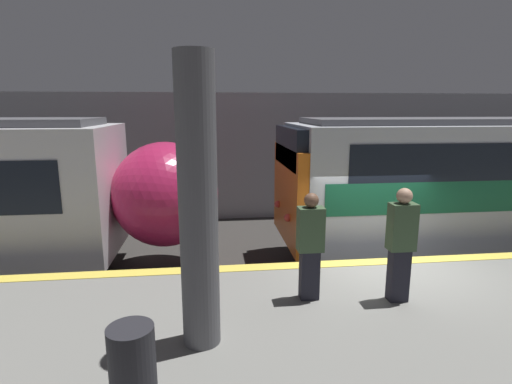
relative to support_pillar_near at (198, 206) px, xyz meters
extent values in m
plane|color=#33302D|center=(3.46, 2.37, -2.75)|extent=(120.00, 120.00, 0.00)
cube|color=slate|center=(3.46, -0.10, -2.24)|extent=(40.00, 4.95, 1.03)
cube|color=#EAD14C|center=(3.46, 2.22, -1.72)|extent=(40.00, 0.30, 0.01)
cube|color=#939399|center=(3.46, 9.29, -0.57)|extent=(50.00, 0.15, 4.37)
cylinder|color=#56565B|center=(0.00, 0.00, 0.00)|extent=(0.46, 0.46, 3.45)
ellipsoid|color=#B21E4C|center=(-0.88, 4.67, -0.84)|extent=(2.42, 2.68, 2.39)
sphere|color=#F2EFCC|center=(0.07, 4.67, -1.26)|extent=(0.20, 0.20, 0.20)
cube|color=orange|center=(2.02, 4.67, -0.92)|extent=(0.25, 2.86, 2.27)
cube|color=black|center=(2.02, 4.67, 0.22)|extent=(0.25, 2.56, 0.91)
sphere|color=#EA4C42|center=(1.87, 4.02, -1.32)|extent=(0.18, 0.18, 0.18)
sphere|color=#EA4C42|center=(1.87, 5.33, -1.32)|extent=(0.18, 0.18, 0.18)
cube|color=black|center=(2.89, 0.75, -1.32)|extent=(0.28, 0.20, 0.80)
cube|color=#3D5638|center=(2.89, 0.75, -0.58)|extent=(0.38, 0.24, 0.69)
sphere|color=tan|center=(2.89, 0.75, -0.12)|extent=(0.23, 0.23, 0.23)
cube|color=black|center=(1.59, 0.96, -1.34)|extent=(0.28, 0.20, 0.76)
cube|color=#3D5638|center=(1.59, 0.96, -0.63)|extent=(0.38, 0.24, 0.66)
sphere|color=brown|center=(1.59, 0.96, -0.20)|extent=(0.21, 0.21, 0.21)
cylinder|color=#232328|center=(-0.62, -1.06, -1.30)|extent=(0.44, 0.44, 0.85)
camera|label=1|loc=(0.14, -4.51, 1.11)|focal=28.00mm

